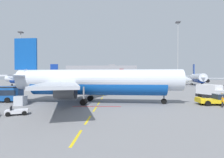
% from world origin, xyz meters
% --- Properties ---
extents(ground, '(400.00, 400.00, 0.00)m').
position_xyz_m(ground, '(40.00, 40.00, 0.00)').
color(ground, slate).
extents(apron_paint_markings, '(8.00, 98.22, 0.01)m').
position_xyz_m(apron_paint_markings, '(18.00, 38.63, 0.00)').
color(apron_paint_markings, yellow).
rests_on(apron_paint_markings, ground).
extents(airliner_foreground, '(34.81, 34.53, 12.20)m').
position_xyz_m(airliner_foreground, '(17.26, 25.68, 3.95)').
color(airliner_foreground, silver).
rests_on(airliner_foreground, ground).
extents(pushback_tug, '(6.12, 3.40, 2.08)m').
position_xyz_m(pushback_tug, '(38.62, 24.08, 0.90)').
color(pushback_tug, yellow).
rests_on(pushback_tug, ground).
extents(airliner_mid_left, '(31.63, 31.22, 11.09)m').
position_xyz_m(airliner_mid_left, '(-22.03, 82.89, 3.59)').
color(airliner_mid_left, silver).
rests_on(airliner_mid_left, ground).
extents(airliner_far_center, '(34.14, 35.11, 12.48)m').
position_xyz_m(airliner_far_center, '(66.17, 91.89, 4.04)').
color(airliner_far_center, silver).
rests_on(airliner_far_center, ground).
extents(airliner_far_right, '(25.64, 23.60, 10.20)m').
position_xyz_m(airliner_far_right, '(16.49, 109.12, 3.30)').
color(airliner_far_right, silver).
rests_on(airliner_far_right, ground).
extents(ground_power_truck, '(4.96, 7.38, 3.14)m').
position_xyz_m(ground_power_truck, '(41.73, 31.46, 1.65)').
color(ground_power_truck, black).
rests_on(ground_power_truck, ground).
extents(ground_crew_worker, '(0.36, 0.66, 1.75)m').
position_xyz_m(ground_crew_worker, '(38.09, 21.54, 1.00)').
color(ground_crew_worker, '#232328').
rests_on(ground_crew_worker, ground).
extents(uld_cargo_container, '(1.64, 1.60, 1.60)m').
position_xyz_m(uld_cargo_container, '(4.90, 22.85, 0.80)').
color(uld_cargo_container, '#B7BCC6').
rests_on(uld_cargo_container, ground).
extents(apron_light_mast_near, '(1.80, 1.80, 24.26)m').
position_xyz_m(apron_light_mast_near, '(-20.15, 69.00, 15.13)').
color(apron_light_mast_near, slate).
rests_on(apron_light_mast_near, ground).
extents(apron_light_mast_far, '(1.80, 1.80, 28.56)m').
position_xyz_m(apron_light_mast_far, '(47.93, 70.38, 17.47)').
color(apron_light_mast_far, slate).
rests_on(apron_light_mast_far, ground).
extents(terminal_satellite, '(64.46, 18.54, 16.35)m').
position_xyz_m(terminal_satellite, '(7.73, 162.04, 7.40)').
color(terminal_satellite, gray).
rests_on(terminal_satellite, ground).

